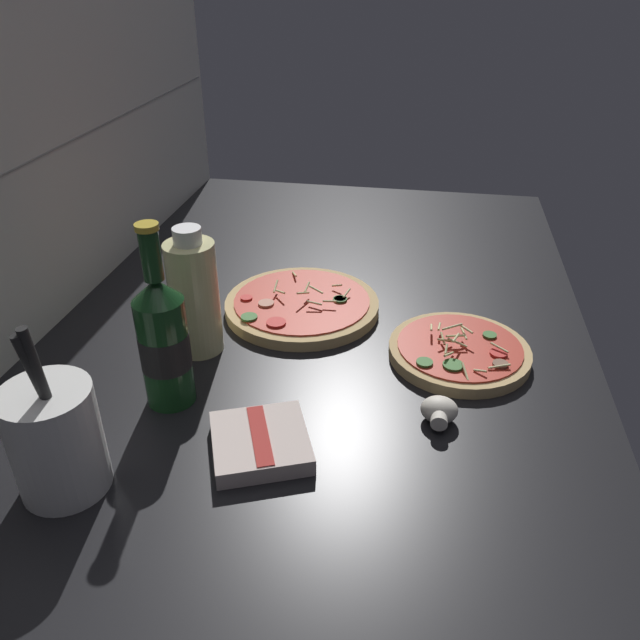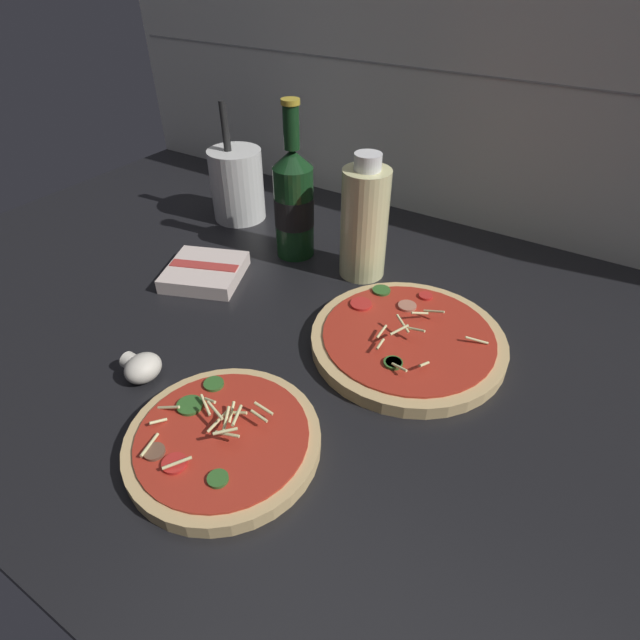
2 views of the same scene
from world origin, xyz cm
name	(u,v)px [view 1 (image 1 of 2)]	position (x,y,z in cm)	size (l,w,h in cm)	color
counter_slab	(315,349)	(0.00, 0.00, 1.25)	(160.00, 90.00, 2.50)	black
tile_backsplash	(21,164)	(0.00, 45.50, 30.00)	(160.00, 1.13, 60.00)	silver
pizza_near	(459,351)	(0.12, -23.24, 3.57)	(22.18, 22.18, 5.11)	tan
pizza_far	(302,305)	(10.29, 4.23, 3.60)	(27.42, 27.42, 5.02)	tan
beer_bottle	(164,340)	(-18.14, 17.49, 12.45)	(6.96, 6.96, 26.82)	#143819
oil_bottle	(194,296)	(-4.63, 18.07, 12.07)	(7.75, 7.75, 20.81)	beige
mushroom_left	(439,411)	(-16.54, -20.23, 4.28)	(5.34, 5.08, 3.56)	white
utensil_crock	(56,439)	(-36.24, 23.56, 9.68)	(10.46, 10.46, 22.85)	silver
dish_towel	(260,442)	(-26.26, 2.24, 3.71)	(15.83, 15.80, 2.56)	beige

